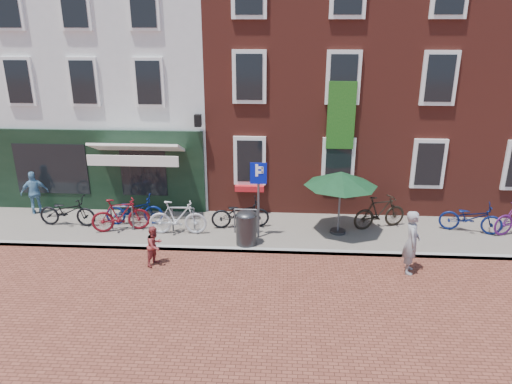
# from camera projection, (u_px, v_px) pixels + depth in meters

# --- Properties ---
(ground) EXTENTS (80.00, 80.00, 0.00)m
(ground) POSITION_uv_depth(u_px,v_px,m) (226.00, 252.00, 14.05)
(ground) COLOR brown
(sidewalk) EXTENTS (24.00, 3.00, 0.10)m
(sidewalk) POSITION_uv_depth(u_px,v_px,m) (262.00, 231.00, 15.38)
(sidewalk) COLOR slate
(sidewalk) RESTS_ON ground
(building_stucco) EXTENTS (8.00, 8.00, 9.00)m
(building_stucco) POSITION_uv_depth(u_px,v_px,m) (124.00, 73.00, 19.43)
(building_stucco) COLOR silver
(building_stucco) RESTS_ON ground
(building_brick_mid) EXTENTS (6.00, 8.00, 10.00)m
(building_brick_mid) POSITION_uv_depth(u_px,v_px,m) (295.00, 62.00, 18.84)
(building_brick_mid) COLOR maroon
(building_brick_mid) RESTS_ON ground
(building_brick_right) EXTENTS (6.00, 8.00, 10.00)m
(building_brick_right) POSITION_uv_depth(u_px,v_px,m) (448.00, 62.00, 18.48)
(building_brick_right) COLOR maroon
(building_brick_right) RESTS_ON ground
(litter_bin) EXTENTS (0.62, 0.62, 1.14)m
(litter_bin) POSITION_uv_depth(u_px,v_px,m) (246.00, 226.00, 14.15)
(litter_bin) COLOR #303033
(litter_bin) RESTS_ON sidewalk
(parking_sign) EXTENTS (0.50, 0.08, 2.43)m
(parking_sign) POSITION_uv_depth(u_px,v_px,m) (258.00, 187.00, 14.25)
(parking_sign) COLOR #4C4C4F
(parking_sign) RESTS_ON sidewalk
(parasol) EXTENTS (2.28, 2.28, 2.14)m
(parasol) POSITION_uv_depth(u_px,v_px,m) (341.00, 176.00, 14.50)
(parasol) COLOR #4C4C4F
(parasol) RESTS_ON sidewalk
(woman) EXTENTS (0.54, 0.72, 1.78)m
(woman) POSITION_uv_depth(u_px,v_px,m) (412.00, 242.00, 12.65)
(woman) COLOR gray
(woman) RESTS_ON ground
(boy) EXTENTS (0.62, 0.69, 1.15)m
(boy) POSITION_uv_depth(u_px,v_px,m) (155.00, 246.00, 13.15)
(boy) COLOR maroon
(boy) RESTS_ON ground
(cafe_person) EXTENTS (0.97, 0.73, 1.53)m
(cafe_person) POSITION_uv_depth(u_px,v_px,m) (35.00, 193.00, 16.47)
(cafe_person) COLOR #5B8BAD
(cafe_person) RESTS_ON sidewalk
(bicycle_0) EXTENTS (1.91, 0.71, 0.99)m
(bicycle_0) POSITION_uv_depth(u_px,v_px,m) (67.00, 211.00, 15.53)
(bicycle_0) COLOR black
(bicycle_0) RESTS_ON sidewalk
(bicycle_1) EXTENTS (1.90, 1.00, 1.10)m
(bicycle_1) POSITION_uv_depth(u_px,v_px,m) (121.00, 215.00, 15.09)
(bicycle_1) COLOR maroon
(bicycle_1) RESTS_ON sidewalk
(bicycle_2) EXTENTS (1.95, 0.86, 0.99)m
(bicycle_2) POSITION_uv_depth(u_px,v_px,m) (134.00, 210.00, 15.63)
(bicycle_2) COLOR navy
(bicycle_2) RESTS_ON sidewalk
(bicycle_3) EXTENTS (1.85, 0.60, 1.10)m
(bicycle_3) POSITION_uv_depth(u_px,v_px,m) (178.00, 218.00, 14.88)
(bicycle_3) COLOR #BCBBBE
(bicycle_3) RESTS_ON sidewalk
(bicycle_4) EXTENTS (1.97, 0.97, 0.99)m
(bicycle_4) POSITION_uv_depth(u_px,v_px,m) (240.00, 213.00, 15.37)
(bicycle_4) COLOR black
(bicycle_4) RESTS_ON sidewalk
(bicycle_5) EXTENTS (1.90, 1.11, 1.10)m
(bicycle_5) POSITION_uv_depth(u_px,v_px,m) (380.00, 212.00, 15.31)
(bicycle_5) COLOR black
(bicycle_5) RESTS_ON sidewalk
(bicycle_6) EXTENTS (2.00, 1.12, 0.99)m
(bicycle_6) POSITION_uv_depth(u_px,v_px,m) (471.00, 218.00, 15.02)
(bicycle_6) COLOR #091445
(bicycle_6) RESTS_ON sidewalk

